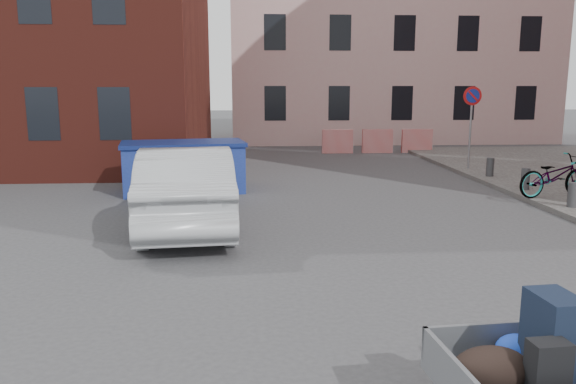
{
  "coord_description": "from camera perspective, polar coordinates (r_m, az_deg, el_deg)",
  "views": [
    {
      "loc": [
        -1.1,
        -8.39,
        2.75
      ],
      "look_at": [
        -0.54,
        0.39,
        1.1
      ],
      "focal_mm": 35.0,
      "sensor_mm": 36.0,
      "label": 1
    }
  ],
  "objects": [
    {
      "name": "ground",
      "position": [
        8.9,
        3.66,
        -7.41
      ],
      "size": [
        120.0,
        120.0,
        0.0
      ],
      "primitive_type": "plane",
      "color": "#38383A",
      "rests_on": "ground"
    },
    {
      "name": "building_pink",
      "position": [
        31.5,
        9.88,
        18.22
      ],
      "size": [
        16.0,
        8.0,
        14.0
      ],
      "primitive_type": "cube",
      "color": "#D5A4A3",
      "rests_on": "ground"
    },
    {
      "name": "no_parking_sign",
      "position": [
        19.25,
        18.15,
        7.91
      ],
      "size": [
        0.6,
        0.09,
        2.65
      ],
      "color": "gray",
      "rests_on": "sidewalk"
    },
    {
      "name": "bollards",
      "position": [
        13.97,
        26.96,
        -0.26
      ],
      "size": [
        0.22,
        9.02,
        0.55
      ],
      "color": "#3A3A3D",
      "rests_on": "sidewalk"
    },
    {
      "name": "barriers",
      "position": [
        24.09,
        9.09,
        5.13
      ],
      "size": [
        4.7,
        0.18,
        1.0
      ],
      "color": "red",
      "rests_on": "ground"
    },
    {
      "name": "trailer",
      "position": [
        4.93,
        24.8,
        -16.18
      ],
      "size": [
        1.69,
        1.86,
        1.2
      ],
      "rotation": [
        0.0,
        0.0,
        0.08
      ],
      "color": "black",
      "rests_on": "ground"
    },
    {
      "name": "dumpster",
      "position": [
        15.14,
        -10.55,
        2.55
      ],
      "size": [
        3.42,
        2.16,
        1.33
      ],
      "rotation": [
        0.0,
        0.0,
        0.17
      ],
      "color": "navy",
      "rests_on": "ground"
    },
    {
      "name": "silver_car",
      "position": [
        11.21,
        -10.28,
        0.46
      ],
      "size": [
        2.21,
        5.04,
        1.61
      ],
      "primitive_type": "imported",
      "rotation": [
        0.0,
        0.0,
        3.25
      ],
      "color": "#AEB1B5",
      "rests_on": "ground"
    },
    {
      "name": "bicycle",
      "position": [
        15.02,
        25.47,
        1.51
      ],
      "size": [
        2.08,
        1.11,
        1.04
      ],
      "primitive_type": "imported",
      "rotation": [
        0.0,
        0.0,
        1.79
      ],
      "color": "black",
      "rests_on": "sidewalk"
    }
  ]
}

